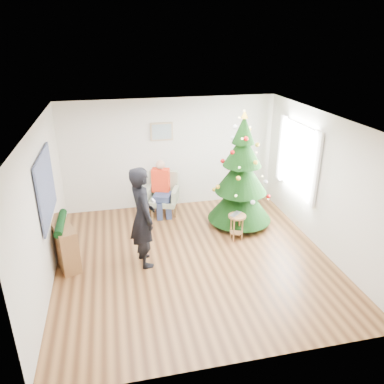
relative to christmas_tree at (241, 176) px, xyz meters
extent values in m
plane|color=brown|center=(-1.30, -1.17, -1.13)|extent=(5.00, 5.00, 0.00)
plane|color=white|center=(-1.30, -1.17, 1.47)|extent=(5.00, 5.00, 0.00)
plane|color=silver|center=(-1.30, 1.33, 0.17)|extent=(5.00, 0.00, 5.00)
plane|color=silver|center=(-1.30, -3.67, 0.17)|extent=(5.00, 0.00, 5.00)
plane|color=silver|center=(-3.80, -1.17, 0.17)|extent=(0.00, 5.00, 5.00)
plane|color=silver|center=(1.20, -1.17, 0.17)|extent=(0.00, 5.00, 5.00)
cube|color=white|center=(1.17, -0.17, 0.37)|extent=(0.04, 1.30, 1.40)
cube|color=white|center=(1.14, -0.92, 0.37)|extent=(0.05, 0.25, 1.50)
cube|color=white|center=(1.14, 0.58, 0.37)|extent=(0.05, 0.25, 1.50)
cylinder|color=#3F2816|center=(0.00, 0.00, -0.97)|extent=(0.11, 0.11, 0.32)
cone|color=black|center=(0.00, 0.00, -0.54)|extent=(1.39, 1.39, 0.91)
cone|color=black|center=(0.00, 0.00, 0.04)|extent=(1.11, 1.11, 0.80)
cone|color=black|center=(0.00, 0.00, 0.58)|extent=(0.81, 0.81, 0.69)
cone|color=black|center=(0.00, 0.00, 1.00)|extent=(0.47, 0.47, 0.59)
cone|color=gold|center=(0.00, 0.00, 1.30)|extent=(0.15, 0.15, 0.15)
cylinder|color=brown|center=(-0.28, -0.65, -0.61)|extent=(0.36, 0.36, 0.04)
cylinder|color=brown|center=(-0.28, -0.65, -0.97)|extent=(0.27, 0.27, 0.02)
imported|color=silver|center=(-0.28, -0.65, -0.58)|extent=(0.35, 0.34, 0.02)
cube|color=gray|center=(-1.60, 0.83, -0.79)|extent=(0.84, 0.81, 0.12)
cube|color=gray|center=(-1.50, 1.10, -0.45)|extent=(0.66, 0.33, 0.60)
cube|color=gray|center=(-1.89, 0.94, -0.63)|extent=(0.27, 0.52, 0.30)
cube|color=gray|center=(-1.30, 0.72, -0.63)|extent=(0.27, 0.52, 0.30)
cube|color=navy|center=(-1.60, 0.75, -0.66)|extent=(0.49, 0.50, 0.14)
cube|color=red|center=(-1.60, 0.96, -0.33)|extent=(0.45, 0.33, 0.55)
sphere|color=tan|center=(-1.60, 0.94, 0.05)|extent=(0.21, 0.21, 0.21)
imported|color=black|center=(-2.20, -1.10, -0.20)|extent=(0.57, 0.75, 1.86)
cube|color=white|center=(-2.00, -1.13, 0.11)|extent=(0.06, 0.13, 0.04)
cube|color=brown|center=(-3.63, -0.79, -0.73)|extent=(0.62, 1.04, 0.80)
cylinder|color=black|center=(-3.63, -0.79, -0.31)|extent=(0.14, 0.90, 0.14)
cube|color=black|center=(-3.76, -0.87, 0.42)|extent=(0.03, 1.50, 1.15)
cube|color=tan|center=(-1.50, 1.30, 0.72)|extent=(0.52, 0.03, 0.42)
cube|color=gray|center=(-1.50, 1.28, 0.72)|extent=(0.44, 0.02, 0.34)
camera|label=1|loc=(-2.61, -7.03, 2.77)|focal=35.00mm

